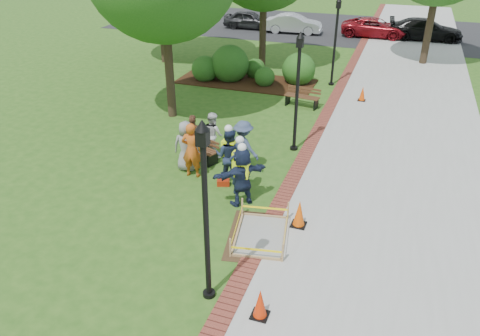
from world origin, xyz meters
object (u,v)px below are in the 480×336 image
(cone_front, at_px, (260,304))
(hivis_worker_c, at_px, (229,154))
(hivis_worker_b, at_px, (240,166))
(hivis_worker_a, at_px, (242,175))
(lamp_near, at_px, (205,202))
(wet_concrete_pad, at_px, (261,229))
(bench_near, at_px, (200,153))

(cone_front, bearing_deg, hivis_worker_c, 117.05)
(hivis_worker_b, relative_size, hivis_worker_c, 0.98)
(cone_front, height_order, hivis_worker_a, hivis_worker_a)
(hivis_worker_a, bearing_deg, hivis_worker_b, 115.51)
(hivis_worker_c, bearing_deg, hivis_worker_a, -53.67)
(cone_front, bearing_deg, hivis_worker_a, 114.16)
(lamp_near, height_order, hivis_worker_c, lamp_near)
(wet_concrete_pad, height_order, lamp_near, lamp_near)
(cone_front, distance_m, hivis_worker_a, 4.55)
(wet_concrete_pad, distance_m, hivis_worker_c, 3.24)
(wet_concrete_pad, xyz_separation_m, hivis_worker_a, (-1.02, 1.41, 0.74))
(cone_front, xyz_separation_m, hivis_worker_b, (-2.10, 4.65, 0.59))
(wet_concrete_pad, relative_size, lamp_near, 0.60)
(hivis_worker_c, bearing_deg, hivis_worker_b, -45.95)
(hivis_worker_b, xyz_separation_m, hivis_worker_c, (-0.58, 0.60, 0.01))
(bench_near, xyz_separation_m, hivis_worker_a, (2.33, -2.20, 0.72))
(bench_near, relative_size, cone_front, 2.07)
(wet_concrete_pad, height_order, bench_near, bench_near)
(lamp_near, relative_size, hivis_worker_b, 2.23)
(bench_near, bearing_deg, lamp_near, -64.47)
(wet_concrete_pad, bearing_deg, hivis_worker_c, 126.17)
(cone_front, relative_size, lamp_near, 0.17)
(lamp_near, distance_m, hivis_worker_b, 4.76)
(bench_near, height_order, hivis_worker_c, hivis_worker_c)
(bench_near, relative_size, hivis_worker_b, 0.80)
(bench_near, distance_m, lamp_near, 7.11)
(lamp_near, distance_m, hivis_worker_c, 5.44)
(lamp_near, bearing_deg, cone_front, -9.90)
(hivis_worker_a, relative_size, hivis_worker_c, 1.01)
(cone_front, bearing_deg, lamp_near, 170.10)
(wet_concrete_pad, xyz_separation_m, lamp_near, (-0.44, -2.49, 2.25))
(wet_concrete_pad, distance_m, hivis_worker_a, 1.89)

